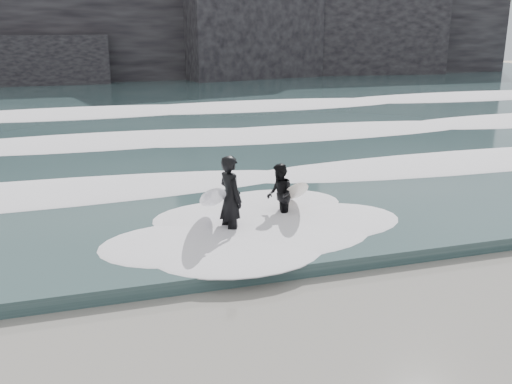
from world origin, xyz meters
TOP-DOWN VIEW (x-y plane):
  - ground at (0.00, 0.00)m, footprint 120.00×120.00m
  - sea at (0.00, 29.00)m, footprint 90.00×52.00m
  - headland at (0.00, 46.00)m, footprint 70.00×9.00m
  - foam_near at (0.00, 9.00)m, footprint 60.00×3.20m
  - foam_mid at (0.00, 16.00)m, footprint 60.00×4.00m
  - foam_far at (0.00, 25.00)m, footprint 60.00×4.80m
  - surfer_left at (-2.50, 5.43)m, footprint 1.13×1.99m
  - surfer_right at (-0.98, 6.09)m, footprint 1.23×1.89m

SIDE VIEW (x-z plane):
  - ground at x=0.00m, z-range 0.00..0.00m
  - sea at x=0.00m, z-range 0.00..0.30m
  - foam_near at x=0.00m, z-range 0.30..0.50m
  - foam_mid at x=0.00m, z-range 0.30..0.54m
  - foam_far at x=0.00m, z-range 0.30..0.60m
  - surfer_right at x=-0.98m, z-range 0.01..1.55m
  - surfer_left at x=-2.50m, z-range 0.01..1.99m
  - headland at x=0.00m, z-range 0.00..10.00m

